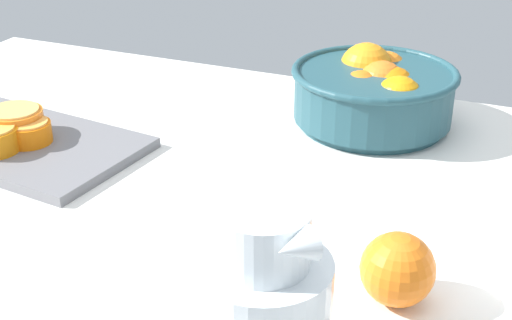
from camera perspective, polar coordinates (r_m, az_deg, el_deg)
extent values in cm
cube|color=white|center=(93.48, -2.12, -4.21)|extent=(149.93, 96.48, 3.00)
cylinder|color=#234C56|center=(116.60, 9.10, 3.07)|extent=(22.78, 22.78, 1.20)
cylinder|color=#234C56|center=(114.96, 9.26, 5.08)|extent=(24.76, 24.76, 7.60)
torus|color=#234C56|center=(113.66, 9.40, 6.87)|extent=(25.96, 25.96, 1.20)
sphere|color=orange|center=(114.80, 10.64, 5.30)|extent=(8.17, 8.17, 8.17)
sphere|color=orange|center=(115.21, 9.90, 5.86)|extent=(7.72, 7.72, 7.72)
sphere|color=orange|center=(121.61, 10.26, 6.87)|extent=(6.91, 6.91, 6.91)
sphere|color=orange|center=(119.35, 8.69, 7.10)|extent=(8.74, 8.74, 8.74)
sphere|color=orange|center=(116.45, 7.81, 5.47)|extent=(7.24, 7.24, 7.24)
sphere|color=orange|center=(113.39, 8.29, 5.42)|extent=(6.50, 6.50, 6.50)
sphere|color=orange|center=(111.80, 8.16, 4.55)|extent=(6.62, 6.62, 6.62)
sphere|color=orange|center=(109.79, 11.22, 4.68)|extent=(7.31, 7.31, 7.31)
cylinder|color=white|center=(57.29, 0.61, -6.12)|extent=(7.63, 7.63, 5.01)
cone|color=white|center=(52.85, 3.15, -6.96)|extent=(4.06, 4.09, 2.80)
torus|color=white|center=(66.39, -2.20, -8.95)|extent=(6.04, 5.17, 6.78)
cube|color=slate|center=(112.44, -18.02, 1.24)|extent=(37.31, 25.01, 1.51)
cylinder|color=orange|center=(112.44, -18.51, 2.73)|extent=(8.40, 8.40, 4.10)
cylinder|color=#FDBC5D|center=(111.63, -18.67, 3.77)|extent=(7.39, 7.39, 0.30)
cylinder|color=orange|center=(110.20, -17.57, 2.07)|extent=(6.75, 6.75, 2.97)
cylinder|color=#FCAC4A|center=(109.58, -17.69, 2.85)|extent=(5.94, 5.94, 0.30)
sphere|color=orange|center=(74.80, 11.14, -8.49)|extent=(7.70, 7.70, 7.70)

